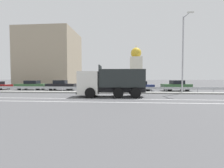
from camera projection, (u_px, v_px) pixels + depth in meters
ground_plane at (111, 95)px, 17.83m from camera, size 320.00×320.00×0.00m
lane_strip_0 at (110, 99)px, 14.23m from camera, size 68.44×0.16×0.01m
lane_strip_1 at (108, 102)px, 12.29m from camera, size 68.44×0.16×0.01m
median_island at (112, 93)px, 19.65m from camera, size 37.64×1.10×0.18m
median_guardrail at (113, 88)px, 20.73m from camera, size 68.44×0.09×0.78m
dump_truck at (102, 84)px, 16.00m from camera, size 7.15×2.91×3.32m
median_road_sign at (85, 83)px, 19.89m from camera, size 0.81×0.16×2.40m
street_lamp_1 at (183, 52)px, 18.67m from camera, size 0.71×1.97×9.66m
parked_car_2 at (32, 85)px, 25.41m from camera, size 4.99×2.26×1.58m
parked_car_3 at (61, 85)px, 24.59m from camera, size 4.69×2.25×1.64m
parked_car_4 at (101, 86)px, 24.45m from camera, size 4.80×1.97×1.51m
parked_car_5 at (140, 86)px, 23.60m from camera, size 4.45×2.11×1.51m
parked_car_6 at (176, 86)px, 23.10m from camera, size 4.35×2.26×1.64m
background_building_0 at (51, 59)px, 38.68m from camera, size 13.13×11.29×13.86m
church_tower at (136, 67)px, 46.37m from camera, size 3.60×3.60×12.27m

